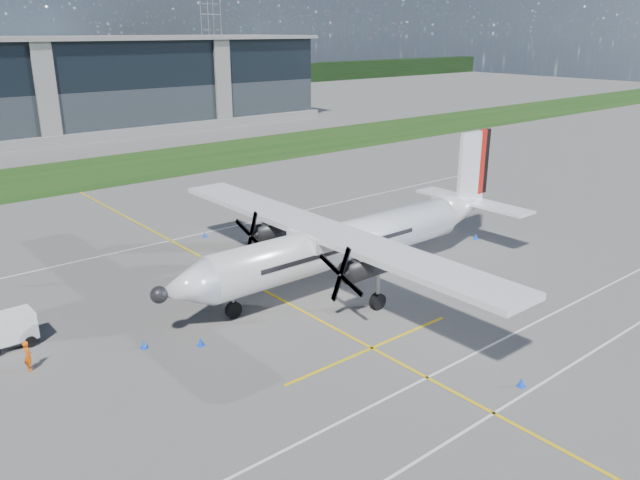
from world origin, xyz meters
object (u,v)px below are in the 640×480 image
Objects in this scene: ground_crew_person at (27,354)px; turboprop_aircraft at (354,217)px; pylon_east at (212,35)px; safety_cone_portwing at (522,382)px; baggage_tug at (7,331)px; safety_cone_nose_port at (201,341)px; safety_cone_tail at (476,237)px; safety_cone_fwd at (144,344)px; safety_cone_stbdwing at (205,234)px.

turboprop_aircraft is at bearing -93.86° from ground_crew_person.
pylon_east is 182.19m from safety_cone_portwing.
baggage_tug reaches higher than safety_cone_portwing.
safety_cone_tail is at bearing 3.50° from safety_cone_nose_port.
baggage_tug is 35.52m from safety_cone_tail.
safety_cone_portwing is (18.29, -20.51, -0.68)m from baggage_tug.
baggage_tug reaches higher than safety_cone_nose_port.
ground_crew_person reaches higher than safety_cone_portwing.
safety_cone_fwd and safety_cone_nose_port have the same top height.
safety_cone_tail and safety_cone_nose_port have the same top height.
safety_cone_nose_port is at bearing -120.76° from pylon_east.
pylon_east is 60.00× the size of safety_cone_portwing.
safety_cone_stbdwing is (18.02, 9.95, -0.68)m from baggage_tug.
safety_cone_tail is at bearing -0.82° from turboprop_aircraft.
safety_cone_stbdwing is (-3.33, 14.85, -4.33)m from turboprop_aircraft.
pylon_east is at bearing 62.80° from turboprop_aircraft.
safety_cone_nose_port is (8.11, -3.30, -0.71)m from ground_crew_person.
safety_cone_fwd is at bearing -129.55° from safety_cone_stbdwing.
safety_cone_tail is 22.79m from safety_cone_stbdwing.
baggage_tug is 6.23× the size of safety_cone_stbdwing.
safety_cone_nose_port is at bearing -172.00° from turboprop_aircraft.
safety_cone_fwd is at bearing -105.55° from ground_crew_person.
safety_cone_portwing is at bearing -89.50° from safety_cone_stbdwing.
safety_cone_nose_port is (-26.91, -1.64, 0.00)m from safety_cone_tail.
pylon_east is at bearing -33.51° from ground_crew_person.
pylon_east is 161.27m from safety_cone_tail.
safety_cone_nose_port and safety_cone_stbdwing have the same top height.
baggage_tug is 27.49m from safety_cone_portwing.
pylon_east reaches higher than safety_cone_tail.
safety_cone_stbdwing is at bearing 90.50° from safety_cone_portwing.
turboprop_aircraft is at bearing -12.92° from baggage_tug.
pylon_east is 155.57m from safety_cone_stbdwing.
safety_cone_fwd is (5.68, -4.99, -0.68)m from baggage_tug.
turboprop_aircraft is at bearing 78.92° from safety_cone_portwing.
ground_crew_person is at bearing -143.20° from safety_cone_stbdwing.
turboprop_aircraft is 15.82m from safety_cone_stbdwing.
safety_cone_tail and safety_cone_stbdwing have the same top height.
turboprop_aircraft reaches higher than safety_cone_stbdwing.
turboprop_aircraft is 21.58m from ground_crew_person.
pylon_east is 166.58m from turboprop_aircraft.
ground_crew_person is at bearing -87.94° from baggage_tug.
ground_crew_person is at bearing 177.29° from safety_cone_tail.
baggage_tug is at bearing 131.72° from safety_cone_portwing.
safety_cone_portwing is at bearing -53.86° from safety_cone_nose_port.
ground_crew_person reaches higher than baggage_tug.
baggage_tug is 20.60m from safety_cone_stbdwing.
safety_cone_portwing is 30.47m from safety_cone_stbdwing.
safety_cone_tail is at bearing -41.31° from safety_cone_stbdwing.
safety_cone_stbdwing is at bearing 102.63° from turboprop_aircraft.
pylon_east reaches higher than safety_cone_fwd.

